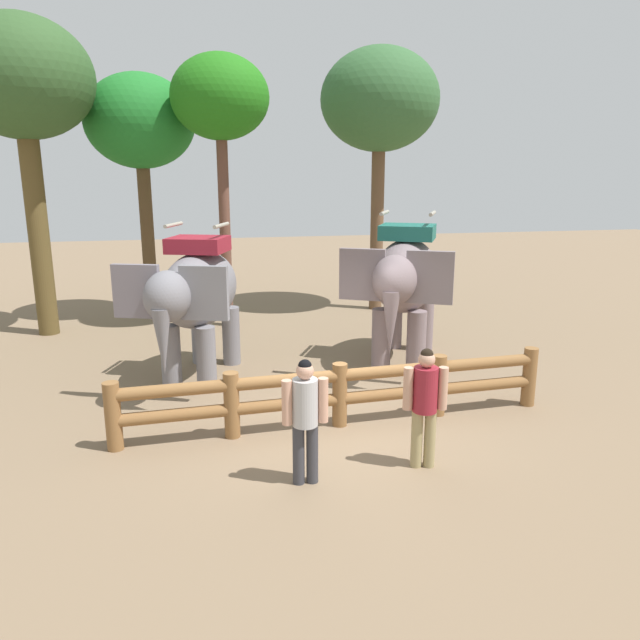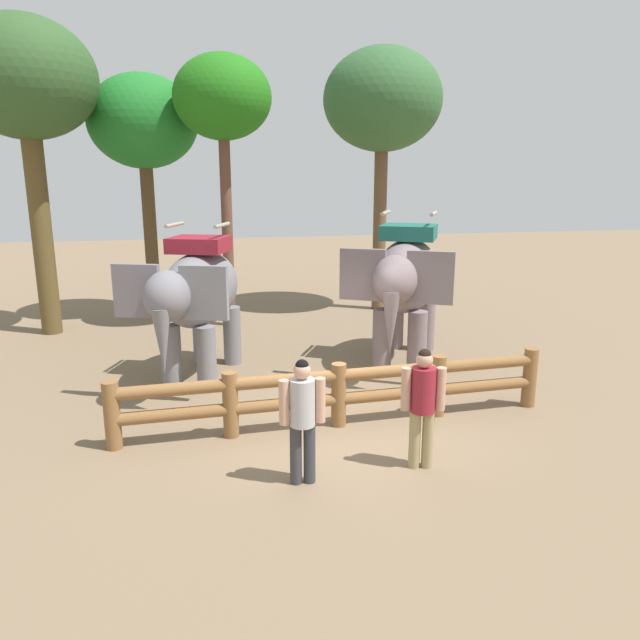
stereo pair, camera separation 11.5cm
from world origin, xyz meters
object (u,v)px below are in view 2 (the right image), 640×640
object	(u,v)px
elephant_near_left	(197,294)
tourist_man_in_blue	(302,413)
tree_back_center	(382,103)
log_fence	(339,390)
tree_far_right	(25,84)
elephant_center	(406,280)
tourist_woman_in_black	(423,400)
tree_deep_back	(143,125)
tree_far_left	(223,102)

from	to	relation	value
elephant_near_left	tourist_man_in_blue	bearing A→B (deg)	-73.86
tourist_man_in_blue	tree_back_center	bearing A→B (deg)	68.02
log_fence	tree_far_right	bearing A→B (deg)	129.68
elephant_center	tree_back_center	size ratio (longest dim) A/B	0.51
tourist_woman_in_black	tree_far_right	size ratio (longest dim) A/B	0.23
log_fence	tree_deep_back	xyz separation A→B (m)	(-3.44, 8.64, 4.68)
log_fence	tourist_woman_in_black	xyz separation A→B (m)	(0.80, -1.62, 0.39)
elephant_center	tourist_woman_in_black	xyz separation A→B (m)	(-1.32, -4.58, -0.82)
elephant_near_left	tree_far_left	size ratio (longest dim) A/B	0.53
tree_deep_back	elephant_near_left	bearing A→B (deg)	-77.92
elephant_center	tree_deep_back	bearing A→B (deg)	134.44
log_fence	tourist_woman_in_black	distance (m)	1.85
log_fence	elephant_near_left	bearing A→B (deg)	128.31
elephant_center	tree_far_left	xyz separation A→B (m)	(-3.49, 4.13, 3.93)
tree_far_right	tree_deep_back	bearing A→B (deg)	30.71
elephant_near_left	tree_back_center	world-z (taller)	tree_back_center
elephant_center	tourist_man_in_blue	size ratio (longest dim) A/B	2.22
tree_far_right	tree_back_center	bearing A→B (deg)	6.85
tree_back_center	elephant_near_left	bearing A→B (deg)	-134.17
log_fence	tree_deep_back	distance (m)	10.41
tree_far_left	tree_far_right	world-z (taller)	tree_far_right
elephant_center	tree_far_left	distance (m)	6.69
tree_far_left	tree_back_center	distance (m)	4.66
tourist_man_in_blue	tree_far_right	distance (m)	11.40
elephant_near_left	tourist_woman_in_black	bearing A→B (deg)	-55.73
tourist_woman_in_black	tree_far_left	bearing A→B (deg)	103.99
elephant_near_left	elephant_center	xyz separation A→B (m)	(4.31, 0.19, 0.09)
elephant_center	tourist_man_in_blue	distance (m)	5.63
log_fence	tourist_woman_in_black	size ratio (longest dim) A/B	4.18
elephant_center	tree_far_left	world-z (taller)	tree_far_left
tourist_woman_in_black	tree_deep_back	xyz separation A→B (m)	(-4.24, 10.25, 4.29)
elephant_near_left	log_fence	bearing A→B (deg)	-51.69
tree_far_left	tree_back_center	bearing A→B (deg)	14.35
elephant_center	tourist_woman_in_black	world-z (taller)	elephant_center
tourist_woman_in_black	tree_deep_back	bearing A→B (deg)	112.48
tourist_woman_in_black	tree_far_left	world-z (taller)	tree_far_left
elephant_near_left	tree_deep_back	world-z (taller)	tree_deep_back
log_fence	tree_back_center	size ratio (longest dim) A/B	0.97
elephant_center	tourist_woman_in_black	distance (m)	4.83
tree_far_left	log_fence	bearing A→B (deg)	-79.07
tree_deep_back	tree_back_center	bearing A→B (deg)	-3.40
tourist_man_in_blue	tree_deep_back	size ratio (longest dim) A/B	0.26
tourist_woman_in_black	tree_far_right	distance (m)	12.16
tree_far_left	tree_deep_back	world-z (taller)	tree_far_left
tourist_man_in_blue	tree_far_left	xyz separation A→B (m)	(-0.48, 8.82, 4.76)
log_fence	tree_far_left	size ratio (longest dim) A/B	1.04
log_fence	elephant_near_left	distance (m)	3.70
tourist_woman_in_black	tourist_man_in_blue	bearing A→B (deg)	-176.32
elephant_near_left	tree_far_left	world-z (taller)	tree_far_left
tourist_man_in_blue	tree_deep_back	xyz separation A→B (m)	(-2.56, 10.36, 4.30)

